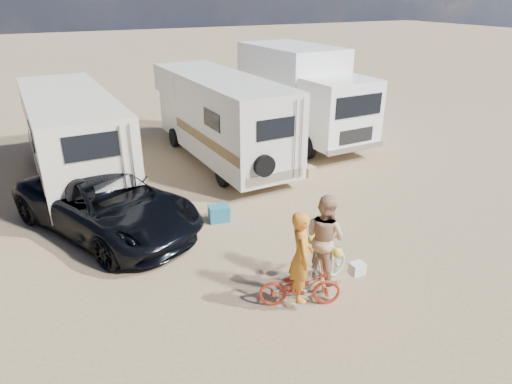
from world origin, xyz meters
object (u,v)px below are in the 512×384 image
rider_man (301,264)px  rider_woman (325,245)px  rv_left (74,139)px  rv_main (221,119)px  bike_woman (323,266)px  box_truck (304,96)px  bike_parked (339,135)px  dark_suv (107,203)px  cooler (219,213)px  crate (308,171)px  bike_man (300,286)px

rider_man → rider_woman: (0.80, 0.37, 0.02)m
rider_man → rv_left: bearing=42.9°
rv_main → rv_left: rv_main is taller
bike_woman → rider_woman: 0.50m
box_truck → bike_parked: bearing=-57.3°
bike_parked → dark_suv: bearing=148.2°
cooler → crate: size_ratio=1.35×
bike_woman → dark_suv: bearing=24.8°
box_truck → rider_woman: bearing=-121.8°
bike_man → cooler: bearing=24.4°
bike_woman → bike_parked: size_ratio=0.88×
box_truck → bike_woman: box_truck is taller
dark_suv → crate: 6.76m
rv_left → bike_woman: 9.25m
rv_main → cooler: rv_main is taller
bike_woman → bike_man: bearing=101.3°
rider_man → cooler: (-0.03, 4.05, -0.71)m
rider_man → crate: bearing=-10.2°
rv_main → rider_man: bearing=-104.5°
cooler → dark_suv: bearing=173.7°
rider_woman → cooler: 3.84m
dark_suv → rider_man: bearing=-85.3°
rv_left → dark_suv: (0.24, -3.88, -0.66)m
bike_parked → box_truck: bearing=75.1°
box_truck → bike_man: box_truck is taller
bike_woman → cooler: size_ratio=2.72×
rv_left → rider_man: rv_left is taller
rv_left → rider_woman: 9.21m
rv_left → crate: bearing=-24.7°
rv_left → dark_suv: size_ratio=1.39×
rv_left → bike_parked: size_ratio=4.51×
cooler → crate: 4.31m
bike_woman → rider_man: 1.01m
dark_suv → crate: size_ratio=13.61×
bike_man → crate: bearing=-10.2°
rv_left → cooler: rv_left is taller
rv_main → rider_man: 8.79m
crate → bike_woman: bearing=-120.0°
dark_suv → bike_man: size_ratio=3.40×
bike_man → cooler: bike_man is taller
rv_main → bike_parked: (4.82, -0.62, -1.07)m
rv_main → rider_woman: (-1.16, -8.18, -0.57)m
rv_left → dark_suv: rv_left is taller
bike_man → rider_man: size_ratio=0.86×
box_truck → crate: box_truck is taller
bike_woman → box_truck: bearing=-43.4°
rv_main → bike_parked: 4.97m
rv_left → box_truck: size_ratio=1.15×
dark_suv → bike_parked: size_ratio=3.25×
bike_parked → cooler: bearing=160.1°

